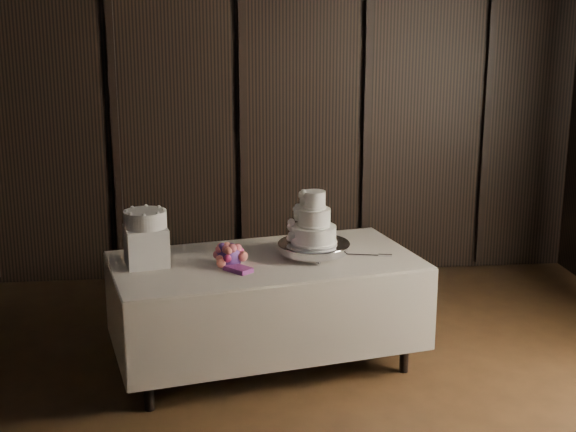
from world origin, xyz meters
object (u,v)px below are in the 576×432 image
Objects in this scene: cake_stand at (314,250)px; bouquet at (229,256)px; box_pedestal at (146,246)px; small_cake at (145,219)px; display_table at (266,308)px; wedding_cake at (310,223)px.

bouquet is (-0.57, -0.15, 0.02)m from cake_stand.
box_pedestal is at bearing 171.32° from bouquet.
cake_stand is 1.13m from small_cake.
box_pedestal is 0.18m from small_cake.
small_cake is at bearing 171.32° from bouquet.
small_cake is (-0.77, -0.03, 0.65)m from display_table.
cake_stand is at bearing -5.68° from display_table.
small_cake is (-1.07, -0.05, 0.07)m from wedding_cake.
box_pedestal is (-0.53, 0.08, 0.06)m from bouquet.
box_pedestal is at bearing 170.46° from display_table.
cake_stand is at bearing 3.49° from box_pedestal.
bouquet is at bearing -165.50° from cake_stand.
wedding_cake is at bearing -7.95° from display_table.
small_cake is at bearing -170.06° from wedding_cake.
box_pedestal is (-0.77, -0.03, 0.47)m from display_table.
small_cake reaches higher than bouquet.
wedding_cake is at bearing 13.70° from bouquet.
display_table is 0.90m from box_pedestal.
cake_stand is 1.10m from box_pedestal.
small_cake reaches higher than cake_stand.
display_table is 6.11× the size of wedding_cake.
bouquet is at bearing -167.04° from display_table.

